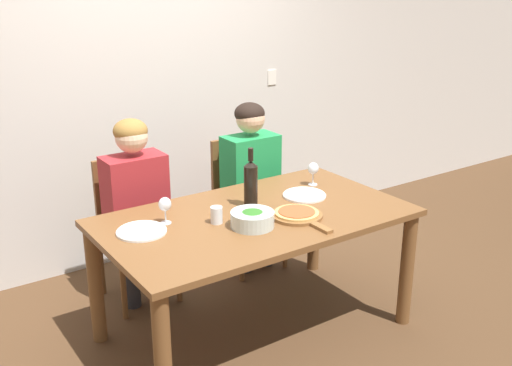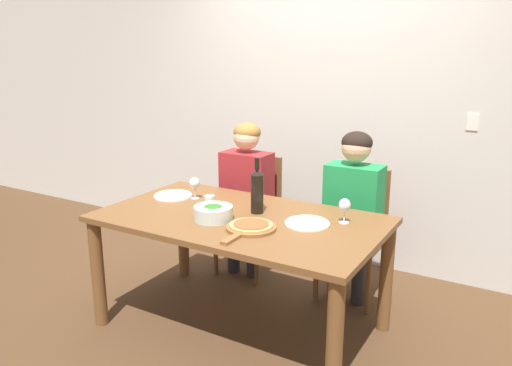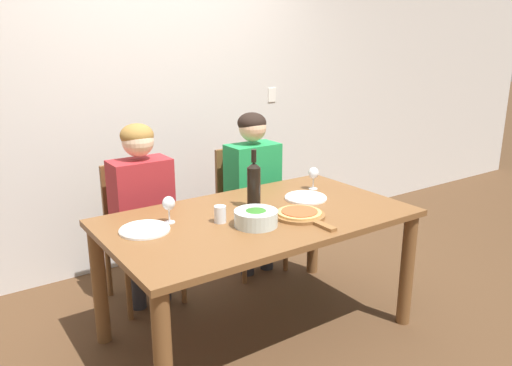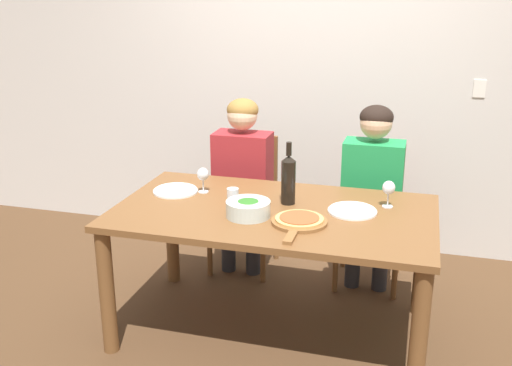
% 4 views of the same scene
% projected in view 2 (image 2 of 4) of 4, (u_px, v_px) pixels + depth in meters
% --- Properties ---
extents(ground_plane, '(40.00, 40.00, 0.00)m').
position_uv_depth(ground_plane, '(241.00, 326.00, 3.26)').
color(ground_plane, '#4C331E').
extents(back_wall, '(10.00, 0.06, 2.70)m').
position_uv_depth(back_wall, '(330.00, 100.00, 4.08)').
color(back_wall, silver).
rests_on(back_wall, ground).
extents(dining_table, '(1.74, 0.99, 0.75)m').
position_uv_depth(dining_table, '(240.00, 233.00, 3.10)').
color(dining_table, brown).
rests_on(dining_table, ground).
extents(chair_left, '(0.42, 0.42, 0.93)m').
position_uv_depth(chair_left, '(253.00, 210.00, 4.03)').
color(chair_left, brown).
rests_on(chair_left, ground).
extents(chair_right, '(0.42, 0.42, 0.93)m').
position_uv_depth(chair_right, '(356.00, 229.00, 3.61)').
color(chair_right, brown).
rests_on(chair_right, ground).
extents(person_woman, '(0.47, 0.51, 1.22)m').
position_uv_depth(person_woman, '(246.00, 185.00, 3.88)').
color(person_woman, '#28282D').
rests_on(person_woman, ground).
extents(person_man, '(0.47, 0.51, 1.22)m').
position_uv_depth(person_man, '(353.00, 201.00, 3.45)').
color(person_man, '#28282D').
rests_on(person_man, ground).
extents(wine_bottle, '(0.08, 0.08, 0.35)m').
position_uv_depth(wine_bottle, '(257.00, 190.00, 3.11)').
color(wine_bottle, black).
rests_on(wine_bottle, dining_table).
extents(broccoli_bowl, '(0.24, 0.24, 0.09)m').
position_uv_depth(broccoli_bowl, '(213.00, 213.00, 3.00)').
color(broccoli_bowl, silver).
rests_on(broccoli_bowl, dining_table).
extents(dinner_plate_left, '(0.26, 0.26, 0.02)m').
position_uv_depth(dinner_plate_left, '(173.00, 195.00, 3.48)').
color(dinner_plate_left, white).
rests_on(dinner_plate_left, dining_table).
extents(dinner_plate_right, '(0.26, 0.26, 0.02)m').
position_uv_depth(dinner_plate_right, '(307.00, 223.00, 2.93)').
color(dinner_plate_right, white).
rests_on(dinner_plate_right, dining_table).
extents(pizza_on_board, '(0.29, 0.43, 0.04)m').
position_uv_depth(pizza_on_board, '(250.00, 227.00, 2.84)').
color(pizza_on_board, brown).
rests_on(pizza_on_board, dining_table).
extents(wine_glass_left, '(0.07, 0.07, 0.15)m').
position_uv_depth(wine_glass_left, '(195.00, 184.00, 3.41)').
color(wine_glass_left, silver).
rests_on(wine_glass_left, dining_table).
extents(wine_glass_right, '(0.07, 0.07, 0.15)m').
position_uv_depth(wine_glass_right, '(345.00, 206.00, 2.93)').
color(wine_glass_right, silver).
rests_on(wine_glass_right, dining_table).
extents(water_tumbler, '(0.07, 0.07, 0.09)m').
position_uv_depth(water_tumbler, '(210.00, 203.00, 3.19)').
color(water_tumbler, silver).
rests_on(water_tumbler, dining_table).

